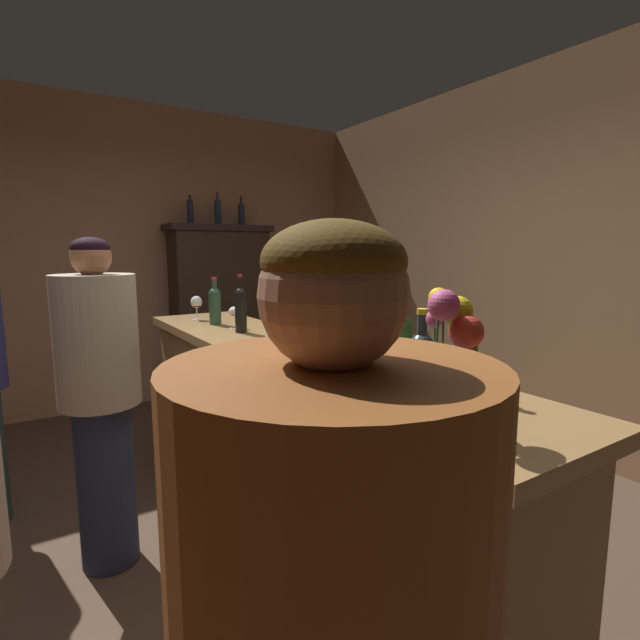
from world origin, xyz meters
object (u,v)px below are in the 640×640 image
wine_bottle_rose (215,304)px  bar_counter (289,451)px  display_cabinet (221,309)px  cheese_plate (308,353)px  wine_bottle_malbec (277,319)px  wine_bottle_merlot (466,358)px  wine_glass_rear (278,314)px  wine_bottle_riesling (421,366)px  display_bottle_center (241,213)px  wine_glass_spare (345,335)px  wine_bottle_pinot (241,307)px  wine_bottle_syrah (403,341)px  patron_tall (100,393)px  display_bottle_left (190,210)px  flower_arrangement (447,368)px  wine_glass_front (235,313)px  wine_glass_mid (196,303)px  display_bottle_midleft (218,211)px

wine_bottle_rose → bar_counter: bearing=-87.6°
display_cabinet → cheese_plate: 2.92m
wine_bottle_malbec → wine_bottle_merlot: bearing=-83.5°
bar_counter → wine_glass_rear: wine_glass_rear is taller
wine_bottle_riesling → cheese_plate: bearing=82.1°
wine_bottle_merlot → display_bottle_center: 3.80m
wine_bottle_rose → wine_glass_rear: bearing=-78.9°
display_cabinet → display_bottle_center: display_bottle_center is taller
wine_glass_spare → wine_bottle_pinot: bearing=93.3°
wine_bottle_rose → wine_bottle_syrah: (0.16, -1.51, -0.01)m
patron_tall → wine_bottle_merlot: bearing=-13.8°
wine_bottle_merlot → display_bottle_left: 3.71m
wine_bottle_pinot → flower_arrangement: size_ratio=0.89×
display_cabinet → patron_tall: display_cabinet is taller
cheese_plate → wine_glass_spare: bearing=-82.3°
wine_bottle_rose → display_bottle_left: (0.45, 1.79, 0.71)m
wine_glass_front → wine_bottle_riesling: bearing=-94.2°
bar_counter → flower_arrangement: 1.34m
display_cabinet → wine_glass_mid: 1.74m
cheese_plate → wine_glass_rear: bearing=79.0°
wine_bottle_pinot → wine_bottle_riesling: (-0.09, -1.48, -0.01)m
wine_glass_mid → display_bottle_center: display_bottle_center is taller
bar_counter → wine_bottle_malbec: 0.65m
display_cabinet → wine_bottle_malbec: size_ratio=5.78×
wine_bottle_malbec → cheese_plate: (0.03, -0.23, -0.12)m
wine_glass_mid → display_bottle_left: display_bottle_left is taller
wine_bottle_malbec → cheese_plate: bearing=-82.1°
wine_bottle_rose → flower_arrangement: 2.00m
wine_bottle_syrah → wine_bottle_pinot: wine_bottle_pinot is taller
wine_bottle_malbec → wine_bottle_merlot: (0.12, -1.03, -0.01)m
wine_bottle_syrah → wine_glass_mid: (-0.19, 1.76, -0.01)m
wine_bottle_merlot → wine_glass_spare: (-0.05, 0.56, -0.01)m
cheese_plate → wine_bottle_riesling: bearing=-97.9°
display_cabinet → wine_bottle_malbec: (-0.73, -2.60, 0.27)m
wine_bottle_pinot → patron_tall: size_ratio=0.21×
patron_tall → display_bottle_midleft: bearing=101.5°
wine_glass_spare → flower_arrangement: (-0.21, -0.72, 0.05)m
display_cabinet → wine_glass_mid: (-0.77, -1.54, 0.25)m
wine_glass_spare → display_bottle_left: (0.38, 3.07, 0.72)m
wine_bottle_pinot → flower_arrangement: (-0.16, -1.63, 0.02)m
bar_counter → wine_glass_mid: 1.28m
wine_bottle_merlot → display_bottle_center: size_ratio=0.93×
display_cabinet → display_bottle_midleft: size_ratio=5.42×
wine_bottle_malbec → wine_bottle_rose: size_ratio=1.05×
wine_glass_spare → patron_tall: size_ratio=0.10×
wine_bottle_malbec → wine_bottle_pinot: bearing=88.5°
wine_bottle_pinot → wine_glass_spare: size_ratio=1.98×
display_bottle_left → cheese_plate: bearing=-98.3°
wine_bottle_merlot → wine_bottle_rose: size_ratio=0.95×
wine_glass_front → wine_bottle_rose: bearing=100.8°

